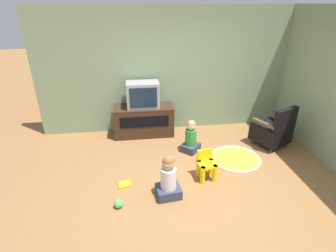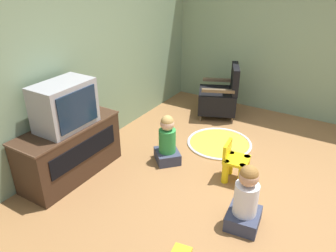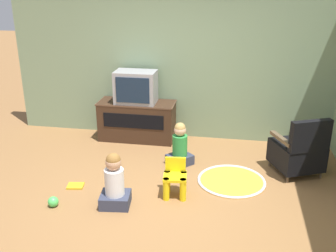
{
  "view_description": "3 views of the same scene",
  "coord_description": "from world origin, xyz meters",
  "px_view_note": "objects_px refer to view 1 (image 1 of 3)",
  "views": [
    {
      "loc": [
        -0.94,
        -3.37,
        2.7
      ],
      "look_at": [
        -0.38,
        0.84,
        0.7
      ],
      "focal_mm": 28.0,
      "sensor_mm": 36.0,
      "label": 1
    },
    {
      "loc": [
        -3.07,
        -0.87,
        2.41
      ],
      "look_at": [
        -0.11,
        0.94,
        0.65
      ],
      "focal_mm": 35.0,
      "sensor_mm": 36.0,
      "label": 2
    },
    {
      "loc": [
        0.87,
        -4.24,
        2.67
      ],
      "look_at": [
        0.02,
        0.56,
        0.81
      ],
      "focal_mm": 42.0,
      "sensor_mm": 36.0,
      "label": 3
    }
  ],
  "objects_px": {
    "tv_cabinet": "(144,120)",
    "black_armchair": "(273,130)",
    "toy_ball": "(119,204)",
    "yellow_kid_chair": "(206,167)",
    "child_watching_left": "(168,179)",
    "television": "(143,95)",
    "book": "(125,184)",
    "child_watching_center": "(191,138)"
  },
  "relations": [
    {
      "from": "child_watching_left",
      "to": "black_armchair",
      "type": "bearing_deg",
      "value": 21.97
    },
    {
      "from": "tv_cabinet",
      "to": "black_armchair",
      "type": "relative_size",
      "value": 1.47
    },
    {
      "from": "yellow_kid_chair",
      "to": "child_watching_left",
      "type": "height_order",
      "value": "child_watching_left"
    },
    {
      "from": "book",
      "to": "yellow_kid_chair",
      "type": "bearing_deg",
      "value": -8.53
    },
    {
      "from": "black_armchair",
      "to": "child_watching_center",
      "type": "xyz_separation_m",
      "value": [
        -1.7,
        0.0,
        -0.05
      ]
    },
    {
      "from": "television",
      "to": "yellow_kid_chair",
      "type": "relative_size",
      "value": 1.38
    },
    {
      "from": "child_watching_center",
      "to": "black_armchair",
      "type": "bearing_deg",
      "value": -46.35
    },
    {
      "from": "toy_ball",
      "to": "book",
      "type": "height_order",
      "value": "toy_ball"
    },
    {
      "from": "child_watching_left",
      "to": "toy_ball",
      "type": "distance_m",
      "value": 0.8
    },
    {
      "from": "television",
      "to": "child_watching_center",
      "type": "relative_size",
      "value": 1.02
    },
    {
      "from": "television",
      "to": "toy_ball",
      "type": "bearing_deg",
      "value": -102.32
    },
    {
      "from": "toy_ball",
      "to": "yellow_kid_chair",
      "type": "bearing_deg",
      "value": 20.1
    },
    {
      "from": "tv_cabinet",
      "to": "black_armchair",
      "type": "xyz_separation_m",
      "value": [
        2.58,
        -0.85,
        -0.01
      ]
    },
    {
      "from": "child_watching_center",
      "to": "toy_ball",
      "type": "bearing_deg",
      "value": -179.92
    },
    {
      "from": "tv_cabinet",
      "to": "child_watching_center",
      "type": "xyz_separation_m",
      "value": [
        0.87,
        -0.85,
        -0.06
      ]
    },
    {
      "from": "tv_cabinet",
      "to": "toy_ball",
      "type": "xyz_separation_m",
      "value": [
        -0.5,
        -2.29,
        -0.28
      ]
    },
    {
      "from": "child_watching_left",
      "to": "child_watching_center",
      "type": "xyz_separation_m",
      "value": [
        0.62,
        1.28,
        -0.02
      ]
    },
    {
      "from": "black_armchair",
      "to": "yellow_kid_chair",
      "type": "xyz_separation_m",
      "value": [
        -1.63,
        -0.91,
        -0.13
      ]
    },
    {
      "from": "tv_cabinet",
      "to": "yellow_kid_chair",
      "type": "height_order",
      "value": "tv_cabinet"
    },
    {
      "from": "child_watching_left",
      "to": "yellow_kid_chair",
      "type": "bearing_deg",
      "value": 21.24
    },
    {
      "from": "black_armchair",
      "to": "book",
      "type": "xyz_separation_m",
      "value": [
        -2.99,
        -0.93,
        -0.33
      ]
    },
    {
      "from": "black_armchair",
      "to": "toy_ball",
      "type": "height_order",
      "value": "black_armchair"
    },
    {
      "from": "television",
      "to": "toy_ball",
      "type": "xyz_separation_m",
      "value": [
        -0.5,
        -2.27,
        -0.88
      ]
    },
    {
      "from": "television",
      "to": "black_armchair",
      "type": "bearing_deg",
      "value": -17.82
    },
    {
      "from": "television",
      "to": "black_armchair",
      "type": "distance_m",
      "value": 2.77
    },
    {
      "from": "tv_cabinet",
      "to": "yellow_kid_chair",
      "type": "bearing_deg",
      "value": -61.8
    },
    {
      "from": "child_watching_left",
      "to": "toy_ball",
      "type": "bearing_deg",
      "value": -175.01
    },
    {
      "from": "tv_cabinet",
      "to": "black_armchair",
      "type": "distance_m",
      "value": 2.71
    },
    {
      "from": "black_armchair",
      "to": "child_watching_left",
      "type": "bearing_deg",
      "value": 4.85
    },
    {
      "from": "child_watching_left",
      "to": "toy_ball",
      "type": "relative_size",
      "value": 5.41
    },
    {
      "from": "black_armchair",
      "to": "yellow_kid_chair",
      "type": "bearing_deg",
      "value": 5.16
    },
    {
      "from": "tv_cabinet",
      "to": "yellow_kid_chair",
      "type": "distance_m",
      "value": 2.01
    },
    {
      "from": "television",
      "to": "child_watching_left",
      "type": "relative_size",
      "value": 0.96
    },
    {
      "from": "yellow_kid_chair",
      "to": "television",
      "type": "bearing_deg",
      "value": 112.51
    },
    {
      "from": "tv_cabinet",
      "to": "toy_ball",
      "type": "distance_m",
      "value": 2.36
    },
    {
      "from": "yellow_kid_chair",
      "to": "child_watching_left",
      "type": "distance_m",
      "value": 0.79
    },
    {
      "from": "child_watching_left",
      "to": "child_watching_center",
      "type": "relative_size",
      "value": 1.07
    },
    {
      "from": "black_armchair",
      "to": "toy_ball",
      "type": "xyz_separation_m",
      "value": [
        -3.07,
        -1.44,
        -0.28
      ]
    },
    {
      "from": "yellow_kid_chair",
      "to": "book",
      "type": "height_order",
      "value": "yellow_kid_chair"
    },
    {
      "from": "yellow_kid_chair",
      "to": "book",
      "type": "distance_m",
      "value": 1.38
    },
    {
      "from": "child_watching_center",
      "to": "yellow_kid_chair",
      "type": "bearing_deg",
      "value": -131.77
    },
    {
      "from": "tv_cabinet",
      "to": "child_watching_left",
      "type": "relative_size",
      "value": 1.84
    }
  ]
}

